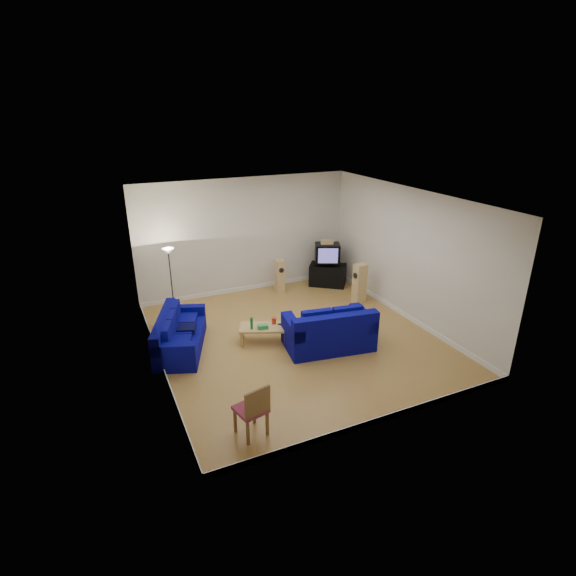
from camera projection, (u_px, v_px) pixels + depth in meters
name	position (u px, v px, depth m)	size (l,w,h in m)	color
room	(296.00, 275.00, 9.66)	(6.01, 6.51, 3.21)	brown
sofa_three_seat	(178.00, 337.00, 9.71)	(1.53, 2.21, 0.79)	#040461
sofa_loveseat	(329.00, 333.00, 9.73)	(2.01, 1.32, 0.93)	#040461
coffee_table	(264.00, 328.00, 9.99)	(1.18, 0.90, 0.38)	tan
bottle	(252.00, 323.00, 9.81)	(0.06, 0.06, 0.27)	#197233
tissue_box	(263.00, 327.00, 9.84)	(0.23, 0.12, 0.09)	green
red_canister	(274.00, 321.00, 10.06)	(0.10, 0.10, 0.14)	red
remote	(281.00, 324.00, 10.04)	(0.16, 0.05, 0.02)	black
tv_stand	(328.00, 275.00, 13.22)	(1.03, 0.57, 0.63)	black
av_receiver	(329.00, 263.00, 13.12)	(0.39, 0.32, 0.09)	black
television	(327.00, 253.00, 12.95)	(0.85, 0.76, 0.54)	black
centre_speaker	(327.00, 242.00, 12.83)	(0.36, 0.14, 0.12)	tan
speaker_left	(280.00, 276.00, 12.65)	(0.25, 0.31, 0.96)	tan
speaker_right	(360.00, 283.00, 11.96)	(0.36, 0.29, 1.07)	tan
floor_lamp	(169.00, 260.00, 11.00)	(0.29, 0.29, 1.72)	black
dining_chair	(253.00, 409.00, 7.02)	(0.54, 0.54, 0.95)	brown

